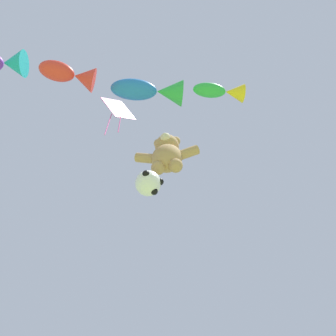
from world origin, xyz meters
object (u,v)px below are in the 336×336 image
fish_kite_cobalt (152,91)px  diamond_kite (118,110)px  fish_kite_crimson (70,75)px  soccer_ball_kite (148,183)px  teddy_bear_kite (167,154)px  fish_kite_emerald (222,91)px

fish_kite_cobalt → diamond_kite: diamond_kite is taller
fish_kite_crimson → fish_kite_cobalt: bearing=21.3°
soccer_ball_kite → fish_kite_crimson: bearing=-125.7°
soccer_ball_kite → fish_kite_crimson: fish_kite_crimson is taller
teddy_bear_kite → fish_kite_cobalt: 2.24m
fish_kite_crimson → diamond_kite: size_ratio=0.66×
soccer_ball_kite → teddy_bear_kite: bearing=-3.9°
soccer_ball_kite → fish_kite_emerald: 4.07m
teddy_bear_kite → diamond_kite: bearing=-140.1°
soccer_ball_kite → fish_kite_cobalt: fish_kite_cobalt is taller
teddy_bear_kite → fish_kite_crimson: bearing=-132.6°
fish_kite_cobalt → fish_kite_emerald: bearing=7.3°
teddy_bear_kite → fish_kite_cobalt: bearing=-96.5°
fish_kite_emerald → fish_kite_cobalt: 2.40m
fish_kite_crimson → diamond_kite: 2.16m
soccer_ball_kite → fish_kite_emerald: fish_kite_emerald is taller
teddy_bear_kite → fish_kite_cobalt: (-0.23, -2.04, 0.90)m
fish_kite_emerald → teddy_bear_kite: bearing=141.0°
fish_kite_emerald → diamond_kite: bearing=174.3°
diamond_kite → fish_kite_crimson: bearing=-124.8°
fish_kite_cobalt → fish_kite_crimson: 2.75m
soccer_ball_kite → diamond_kite: size_ratio=0.30×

